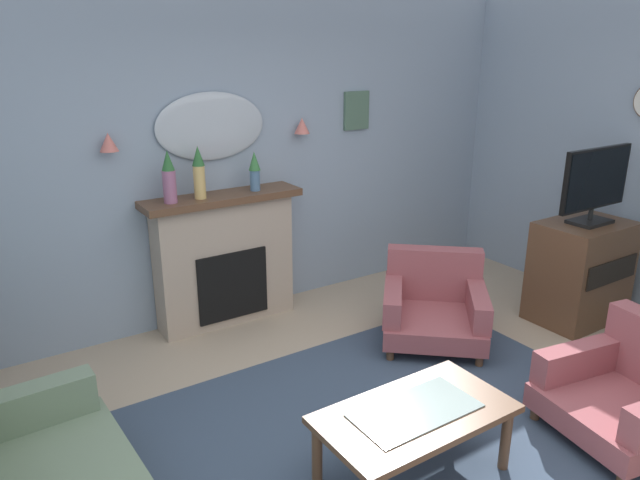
# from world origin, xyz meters

# --- Properties ---
(floor) EXTENTS (6.92, 5.86, 0.10)m
(floor) POSITION_xyz_m (0.00, 0.00, -0.05)
(floor) COLOR tan
(floor) RESTS_ON ground
(wall_back) EXTENTS (6.92, 0.10, 2.82)m
(wall_back) POSITION_xyz_m (0.00, 2.48, 1.41)
(wall_back) COLOR #8C9EB2
(wall_back) RESTS_ON ground
(patterned_rug) EXTENTS (3.20, 2.40, 0.01)m
(patterned_rug) POSITION_xyz_m (0.00, 0.20, 0.01)
(patterned_rug) COLOR #38475B
(patterned_rug) RESTS_ON ground
(fireplace) EXTENTS (1.36, 0.36, 1.16)m
(fireplace) POSITION_xyz_m (-0.22, 2.26, 0.57)
(fireplace) COLOR tan
(fireplace) RESTS_ON ground
(mantel_vase_centre) EXTENTS (0.11, 0.11, 0.42)m
(mantel_vase_centre) POSITION_xyz_m (-0.67, 2.23, 1.36)
(mantel_vase_centre) COLOR #9E6084
(mantel_vase_centre) RESTS_ON fireplace
(mantel_vase_left) EXTENTS (0.10, 0.10, 0.43)m
(mantel_vase_left) POSITION_xyz_m (-0.42, 2.23, 1.38)
(mantel_vase_left) COLOR tan
(mantel_vase_left) RESTS_ON fireplace
(mantel_vase_right) EXTENTS (0.10, 0.10, 0.34)m
(mantel_vase_right) POSITION_xyz_m (0.08, 2.23, 1.34)
(mantel_vase_right) COLOR #4C7093
(mantel_vase_right) RESTS_ON fireplace
(wall_mirror) EXTENTS (0.96, 0.06, 0.56)m
(wall_mirror) POSITION_xyz_m (-0.22, 2.40, 1.71)
(wall_mirror) COLOR #B2BCC6
(wall_sconce_left) EXTENTS (0.14, 0.14, 0.14)m
(wall_sconce_left) POSITION_xyz_m (-1.07, 2.35, 1.66)
(wall_sconce_left) COLOR #D17066
(wall_sconce_right) EXTENTS (0.14, 0.14, 0.14)m
(wall_sconce_right) POSITION_xyz_m (0.63, 2.35, 1.66)
(wall_sconce_right) COLOR #D17066
(framed_picture) EXTENTS (0.28, 0.03, 0.36)m
(framed_picture) POSITION_xyz_m (1.28, 2.41, 1.75)
(framed_picture) COLOR #4C6B56
(coffee_table) EXTENTS (1.10, 0.60, 0.45)m
(coffee_table) POSITION_xyz_m (-0.21, -0.18, 0.38)
(coffee_table) COLOR brown
(coffee_table) RESTS_ON ground
(armchair_by_coffee_table) EXTENTS (1.14, 1.14, 0.71)m
(armchair_by_coffee_table) POSITION_xyz_m (1.08, 1.01, 0.31)
(armchair_by_coffee_table) COLOR #934C51
(armchair_by_coffee_table) RESTS_ON ground
(armchair_near_fireplace) EXTENTS (0.94, 0.93, 0.71)m
(armchair_near_fireplace) POSITION_xyz_m (1.21, -0.62, 0.31)
(armchair_near_fireplace) COLOR #934C51
(armchair_near_fireplace) RESTS_ON ground
(tv_cabinet) EXTENTS (0.80, 0.57, 0.90)m
(tv_cabinet) POSITION_xyz_m (2.41, 0.59, 0.45)
(tv_cabinet) COLOR brown
(tv_cabinet) RESTS_ON ground
(tv_flatscreen) EXTENTS (0.84, 0.24, 0.65)m
(tv_flatscreen) POSITION_xyz_m (2.41, 0.57, 1.25)
(tv_flatscreen) COLOR black
(tv_flatscreen) RESTS_ON tv_cabinet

